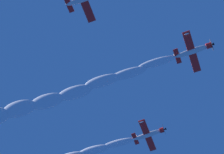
% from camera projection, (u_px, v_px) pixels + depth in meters
% --- Properties ---
extents(airplane_lead, '(7.88, 7.06, 2.33)m').
position_uv_depth(airplane_lead, '(194.00, 51.00, 65.99)').
color(airplane_lead, silver).
extents(airplane_left_wingman, '(7.89, 7.07, 2.27)m').
position_uv_depth(airplane_left_wingman, '(149.00, 134.00, 76.45)').
color(airplane_left_wingman, silver).
extents(smoke_trail_lead, '(6.31, 43.39, 4.54)m').
position_uv_depth(smoke_trail_lead, '(27.00, 107.00, 70.49)').
color(smoke_trail_lead, white).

